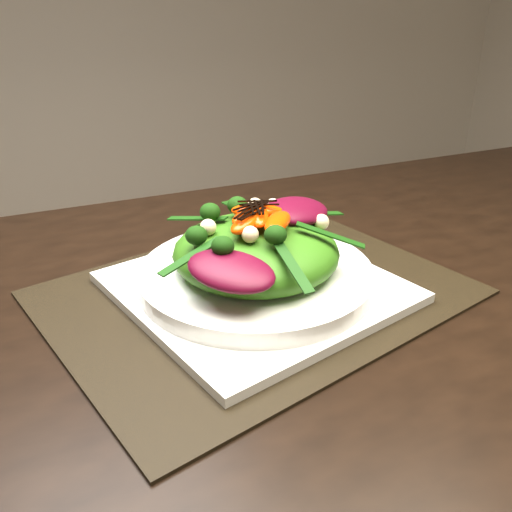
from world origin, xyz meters
name	(u,v)px	position (x,y,z in m)	size (l,w,h in m)	color
dining_table	(450,287)	(0.00, 0.00, 0.73)	(1.60, 0.90, 0.75)	black
placemat	(256,292)	(-0.25, 0.05, 0.75)	(0.47, 0.35, 0.00)	black
plate_base	(256,287)	(-0.25, 0.05, 0.76)	(0.29, 0.29, 0.01)	white
salad_bowl	(256,275)	(-0.25, 0.05, 0.78)	(0.28, 0.28, 0.02)	white
lettuce_mound	(256,252)	(-0.25, 0.05, 0.81)	(0.19, 0.19, 0.07)	#366B14
radicchio_leaf	(297,211)	(-0.19, 0.07, 0.84)	(0.09, 0.06, 0.02)	#460719
orange_segment	(252,214)	(-0.25, 0.07, 0.85)	(0.06, 0.03, 0.02)	#F73604
broccoli_floret	(187,221)	(-0.32, 0.09, 0.84)	(0.03, 0.03, 0.03)	black
macadamia_nut	(292,236)	(-0.23, 0.00, 0.84)	(0.02, 0.02, 0.02)	#CAB18E
balsamic_drizzle	(251,207)	(-0.25, 0.07, 0.86)	(0.04, 0.00, 0.00)	black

